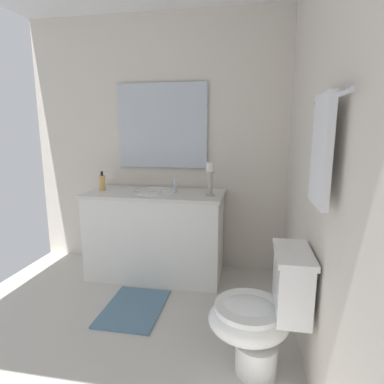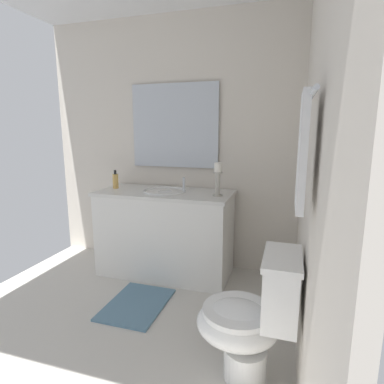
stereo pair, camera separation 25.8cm
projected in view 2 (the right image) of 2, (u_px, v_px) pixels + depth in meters
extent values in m
cube|color=beige|center=(108.00, 328.00, 2.24)|extent=(2.53, 2.58, 0.02)
cube|color=silver|center=(315.00, 159.00, 1.62)|extent=(2.53, 0.04, 2.45)
cube|color=silver|center=(170.00, 145.00, 3.18)|extent=(0.04, 2.58, 2.45)
cube|color=white|center=(165.00, 234.00, 3.02)|extent=(0.55, 1.23, 0.78)
cube|color=silver|center=(165.00, 193.00, 2.94)|extent=(0.58, 1.26, 0.03)
sphere|color=black|center=(113.00, 222.00, 3.29)|extent=(0.02, 0.02, 0.02)
sphere|color=black|center=(102.00, 227.00, 3.10)|extent=(0.02, 0.02, 0.02)
ellipsoid|color=white|center=(165.00, 197.00, 2.95)|extent=(0.38, 0.30, 0.11)
torus|color=white|center=(165.00, 191.00, 2.94)|extent=(0.40, 0.40, 0.02)
cylinder|color=silver|center=(184.00, 185.00, 2.87)|extent=(0.02, 0.02, 0.14)
cube|color=silver|center=(174.00, 126.00, 3.09)|extent=(0.02, 0.89, 0.81)
cylinder|color=#B7B2A5|center=(218.00, 195.00, 2.74)|extent=(0.09, 0.09, 0.01)
cylinder|color=#B7B2A5|center=(218.00, 185.00, 2.73)|extent=(0.04, 0.04, 0.20)
cylinder|color=#B7B2A5|center=(218.00, 173.00, 2.70)|extent=(0.08, 0.08, 0.01)
cylinder|color=white|center=(218.00, 167.00, 2.70)|extent=(0.06, 0.06, 0.08)
cylinder|color=#E5B259|center=(116.00, 181.00, 3.09)|extent=(0.06, 0.06, 0.14)
cylinder|color=black|center=(115.00, 172.00, 3.07)|extent=(0.02, 0.02, 0.04)
cylinder|color=white|center=(245.00, 362.00, 1.77)|extent=(0.24, 0.24, 0.18)
ellipsoid|color=white|center=(237.00, 324.00, 1.74)|extent=(0.38, 0.46, 0.24)
cylinder|color=white|center=(238.00, 311.00, 1.72)|extent=(0.39, 0.39, 0.03)
cube|color=white|center=(281.00, 290.00, 1.63)|extent=(0.36, 0.17, 0.32)
cube|color=white|center=(283.00, 258.00, 1.59)|extent=(0.38, 0.19, 0.03)
cylinder|color=silver|center=(311.00, 96.00, 1.22)|extent=(0.58, 0.02, 0.02)
cube|color=white|center=(302.00, 152.00, 1.27)|extent=(0.28, 0.03, 0.47)
cube|color=slate|center=(137.00, 304.00, 2.51)|extent=(0.60, 0.44, 0.02)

